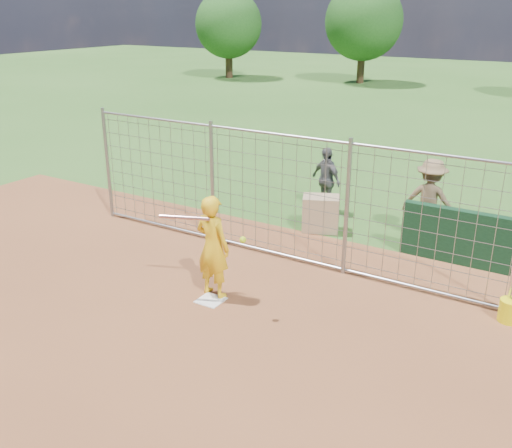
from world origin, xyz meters
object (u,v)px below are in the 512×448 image
Objects in this scene: batter at (213,247)px; bystander_b at (326,180)px; equipment_bin at (321,214)px; bucket_with_bats at (510,308)px; bystander_c at (430,200)px.

batter is 1.14× the size of bystander_b.
bucket_with_bats reaches higher than equipment_bin.
bystander_c is (2.65, -0.52, 0.09)m from bystander_b.
bystander_c reaches higher than bucket_with_bats.
bystander_c is 2.24× the size of equipment_bin.
batter is 3.80m from equipment_bin.
bystander_b is at bearing -82.50° from batter.
equipment_bin is at bearing -45.01° from bystander_b.
equipment_bin is 0.82× the size of bucket_with_bats.
equipment_bin is at bearing 154.84° from bucket_with_bats.
bystander_c is 1.83× the size of bucket_with_bats.
batter is at bearing -159.14° from bucket_with_bats.
bystander_b is 2.01× the size of equipment_bin.
bystander_c is (2.44, 4.47, -0.02)m from batter.
bystander_b reaches higher than bucket_with_bats.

